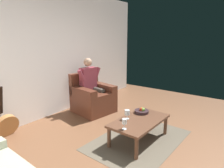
# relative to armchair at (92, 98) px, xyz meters

# --- Properties ---
(ground_plane) EXTENTS (6.90, 6.90, 0.00)m
(ground_plane) POSITION_rel_armchair_xyz_m (0.62, 2.05, -0.33)
(ground_plane) COLOR brown
(wall_back) EXTENTS (6.15, 0.06, 2.79)m
(wall_back) POSITION_rel_armchair_xyz_m (0.62, -0.64, 1.07)
(wall_back) COLOR white
(wall_back) RESTS_ON ground
(rug) EXTENTS (1.84, 1.29, 0.01)m
(rug) POSITION_rel_armchair_xyz_m (0.55, 1.56, -0.32)
(rug) COLOR brown
(rug) RESTS_ON ground
(armchair) EXTENTS (0.91, 0.93, 0.91)m
(armchair) POSITION_rel_armchair_xyz_m (0.00, 0.00, 0.00)
(armchair) COLOR brown
(armchair) RESTS_ON ground
(person_seated) EXTENTS (0.66, 0.59, 1.26)m
(person_seated) POSITION_rel_armchair_xyz_m (-0.01, -0.04, 0.35)
(person_seated) COLOR #903745
(person_seated) RESTS_ON ground
(coffee_table) EXTENTS (1.11, 0.66, 0.38)m
(coffee_table) POSITION_rel_armchair_xyz_m (0.55, 1.56, 0.01)
(coffee_table) COLOR brown
(coffee_table) RESTS_ON ground
(guitar) EXTENTS (0.40, 0.31, 1.04)m
(guitar) POSITION_rel_armchair_xyz_m (1.81, -0.44, -0.09)
(guitar) COLOR #B97A43
(guitar) RESTS_ON ground
(wine_glass_near) EXTENTS (0.07, 0.07, 0.17)m
(wine_glass_near) POSITION_rel_armchair_xyz_m (0.99, 1.54, 0.17)
(wine_glass_near) COLOR silver
(wine_glass_near) RESTS_ON coffee_table
(wine_glass_far) EXTENTS (0.09, 0.09, 0.16)m
(wine_glass_far) POSITION_rel_armchair_xyz_m (0.64, 1.37, 0.16)
(wine_glass_far) COLOR silver
(wine_glass_far) RESTS_ON coffee_table
(fruit_bowl) EXTENTS (0.26, 0.26, 0.11)m
(fruit_bowl) POSITION_rel_armchair_xyz_m (0.25, 1.44, 0.09)
(fruit_bowl) COLOR #2E1E22
(fruit_bowl) RESTS_ON coffee_table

